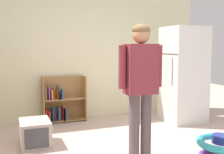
{
  "coord_description": "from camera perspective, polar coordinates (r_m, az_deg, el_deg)",
  "views": [
    {
      "loc": [
        -1.26,
        -3.0,
        1.42
      ],
      "look_at": [
        0.02,
        0.42,
        1.01
      ],
      "focal_mm": 44.26,
      "sensor_mm": 36.0,
      "label": 1
    }
  ],
  "objects": [
    {
      "name": "back_wall",
      "position": [
        5.48,
        -7.25,
        5.57
      ],
      "size": [
        5.2,
        0.06,
        2.7
      ],
      "primitive_type": "cube",
      "color": "beige",
      "rests_on": "ground"
    },
    {
      "name": "pet_carrier",
      "position": [
        4.21,
        -15.6,
        -11.02
      ],
      "size": [
        0.42,
        0.55,
        0.36
      ],
      "color": "#C0B4A8",
      "rests_on": "ground"
    },
    {
      "name": "bookshelf",
      "position": [
        5.32,
        -10.48,
        -5.24
      ],
      "size": [
        0.8,
        0.28,
        0.85
      ],
      "color": "#AC7D46",
      "rests_on": "ground"
    },
    {
      "name": "refrigerator",
      "position": [
        5.36,
        14.53,
        0.48
      ],
      "size": [
        0.73,
        0.68,
        1.78
      ],
      "color": "white",
      "rests_on": "ground"
    },
    {
      "name": "standing_person",
      "position": [
        3.33,
        5.94,
        -0.62
      ],
      "size": [
        0.57,
        0.22,
        1.68
      ],
      "color": "#584D50",
      "rests_on": "ground"
    },
    {
      "name": "baby_walker",
      "position": [
        3.81,
        21.61,
        -13.44
      ],
      "size": [
        0.6,
        0.6,
        0.32
      ],
      "color": "#72329A",
      "rests_on": "ground"
    }
  ]
}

